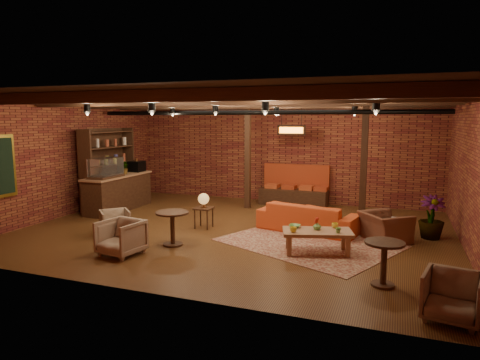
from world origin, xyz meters
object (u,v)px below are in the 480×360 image
at_px(coffee_table, 317,233).
at_px(round_table_left, 172,223).
at_px(armchair_a, 115,221).
at_px(armchair_b, 121,236).
at_px(armchair_far, 452,294).
at_px(armchair_right, 385,222).
at_px(sofa, 308,217).
at_px(side_table_book, 391,220).
at_px(plant_tall, 434,174).
at_px(round_table_right, 384,256).
at_px(side_table_lamp, 204,202).

relative_size(coffee_table, round_table_left, 2.06).
bearing_deg(armchair_a, armchair_b, -94.75).
bearing_deg(armchair_far, armchair_right, 116.69).
height_order(sofa, armchair_a, sofa).
bearing_deg(coffee_table, round_table_left, -169.81).
xyz_separation_m(coffee_table, side_table_book, (1.38, 1.70, 0.01)).
bearing_deg(round_table_left, side_table_book, 27.12).
height_order(coffee_table, armchair_far, armchair_far).
distance_m(armchair_right, side_table_book, 0.34).
relative_size(armchair_b, plant_tall, 0.26).
height_order(round_table_left, side_table_book, round_table_left).
relative_size(armchair_b, round_table_right, 1.05).
distance_m(coffee_table, armchair_b, 3.90).
relative_size(armchair_a, armchair_b, 0.84).
xyz_separation_m(sofa, armchair_right, (1.75, -0.24, 0.08)).
xyz_separation_m(coffee_table, round_table_left, (-2.98, -0.53, 0.08)).
bearing_deg(armchair_far, coffee_table, 146.27).
bearing_deg(sofa, armchair_far, 136.81).
relative_size(sofa, armchair_b, 3.05).
bearing_deg(plant_tall, armchair_a, -162.08).
relative_size(armchair_a, armchair_right, 0.67).
distance_m(round_table_left, armchair_b, 1.13).
bearing_deg(sofa, armchair_b, 56.46).
relative_size(round_table_left, armchair_far, 1.00).
bearing_deg(round_table_right, armchair_right, 91.51).
relative_size(sofa, round_table_right, 3.20).
bearing_deg(side_table_book, armchair_b, -147.69).
xyz_separation_m(armchair_a, armchair_right, (5.91, 1.64, 0.10)).
bearing_deg(armchair_right, armchair_a, 67.77).
xyz_separation_m(sofa, armchair_far, (2.73, -3.89, 0.02)).
bearing_deg(armchair_a, armchair_far, -61.82).
bearing_deg(sofa, round_table_left, 52.79).
distance_m(side_table_lamp, armchair_far, 6.19).
height_order(armchair_right, plant_tall, plant_tall).
relative_size(round_table_right, armchair_far, 1.01).
xyz_separation_m(coffee_table, armchair_far, (2.23, -2.27, -0.05)).
relative_size(side_table_lamp, armchair_a, 1.34).
xyz_separation_m(coffee_table, side_table_lamp, (-2.99, 1.05, 0.25)).
distance_m(armchair_a, side_table_book, 6.34).
xyz_separation_m(armchair_b, plant_tall, (5.85, 3.43, 1.09)).
bearing_deg(plant_tall, round_table_left, -154.35).
bearing_deg(side_table_lamp, round_table_right, -28.84).
distance_m(sofa, plant_tall, 2.97).
bearing_deg(side_table_book, sofa, -177.70).
xyz_separation_m(armchair_right, plant_tall, (0.97, 0.58, 1.05)).
height_order(sofa, armchair_far, armchair_far).
bearing_deg(coffee_table, plant_tall, 41.40).
distance_m(armchair_a, plant_tall, 7.32).
xyz_separation_m(round_table_left, round_table_right, (4.31, -0.80, -0.00)).
distance_m(coffee_table, round_table_left, 3.03).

